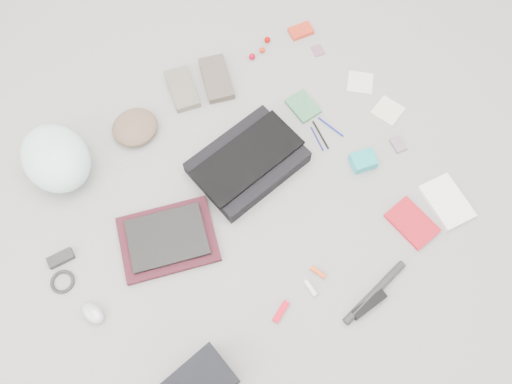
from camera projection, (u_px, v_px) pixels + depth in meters
ground_plane at (256, 197)px, 1.99m from camera, size 4.00×4.00×0.00m
messenger_bag at (248, 162)px, 2.01m from camera, size 0.44×0.32×0.07m
bag_flap at (247, 158)px, 1.97m from camera, size 0.45×0.22×0.01m
laptop_sleeve at (168, 239)px, 1.91m from camera, size 0.43×0.38×0.02m
laptop at (167, 238)px, 1.89m from camera, size 0.35×0.31×0.02m
bike_helmet at (56, 158)px, 1.95m from camera, size 0.26×0.32×0.19m
beanie at (135, 127)px, 2.07m from camera, size 0.20×0.19×0.07m
mitten_left at (182, 89)px, 2.17m from camera, size 0.16×0.23×0.03m
mitten_right at (216, 79)px, 2.19m from camera, size 0.19×0.25×0.03m
power_brick at (61, 258)px, 1.88m from camera, size 0.10×0.06×0.03m
cable_coil at (62, 282)px, 1.85m from camera, size 0.10×0.10×0.01m
mouse at (93, 313)px, 1.79m from camera, size 0.08×0.11×0.04m
multitool at (281, 312)px, 1.81m from camera, size 0.09×0.05×0.01m
toiletry_tube_white at (311, 288)px, 1.84m from camera, size 0.02×0.07×0.02m
toiletry_tube_orange at (318, 272)px, 1.86m from camera, size 0.04×0.07×0.02m
u_lock at (369, 305)px, 1.81m from camera, size 0.15×0.04×0.03m
bike_pump at (375, 292)px, 1.82m from camera, size 0.32×0.06×0.03m
book_red at (412, 223)px, 1.93m from camera, size 0.13×0.19×0.02m
book_white at (447, 202)px, 1.97m from camera, size 0.18×0.23×0.02m
notepad at (303, 106)px, 2.14m from camera, size 0.11×0.14×0.02m
pen_blue at (317, 139)px, 2.09m from camera, size 0.04×0.12×0.01m
pen_black at (321, 135)px, 2.09m from camera, size 0.04×0.14×0.01m
pen_navy at (331, 127)px, 2.11m from camera, size 0.03×0.13×0.01m
accordion_wallet at (363, 161)px, 2.02m from camera, size 0.12×0.10×0.05m
card_deck at (398, 144)px, 2.07m from camera, size 0.06×0.08×0.01m
napkin_top at (360, 83)px, 2.20m from camera, size 0.15×0.15×0.01m
napkin_bottom at (388, 111)px, 2.14m from camera, size 0.13×0.13×0.01m
lollipop_a at (252, 57)px, 2.24m from camera, size 0.03×0.03×0.03m
lollipop_b at (262, 50)px, 2.25m from camera, size 0.03×0.03×0.02m
lollipop_c at (267, 40)px, 2.27m from camera, size 0.04×0.04×0.03m
altoids_tin at (301, 31)px, 2.30m from camera, size 0.12×0.09×0.02m
stamp_sheet at (318, 51)px, 2.27m from camera, size 0.06×0.07×0.00m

